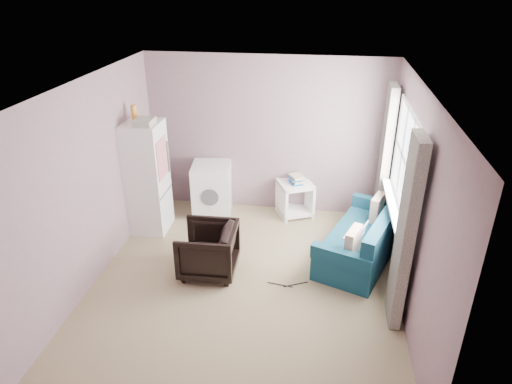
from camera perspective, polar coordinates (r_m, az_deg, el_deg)
room at (r=5.28m, az=-1.29°, el=-0.30°), size 3.84×4.24×2.54m
armchair at (r=5.96m, az=-6.04°, el=-6.95°), size 0.69×0.73×0.73m
fridge at (r=6.89m, az=-13.65°, el=1.84°), size 0.60×0.59×1.92m
washing_machine at (r=7.35m, az=-5.54°, el=0.48°), size 0.67×0.67×0.84m
side_table at (r=7.35m, az=4.91°, el=-0.51°), size 0.67×0.67×0.69m
sofa at (r=6.40m, az=13.39°, el=-5.96°), size 1.33×1.87×0.76m
window_dressing at (r=5.98m, az=16.83°, el=0.24°), size 0.17×2.62×2.18m
floor_cables at (r=5.90m, az=4.01°, el=-11.47°), size 0.51×0.16×0.01m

